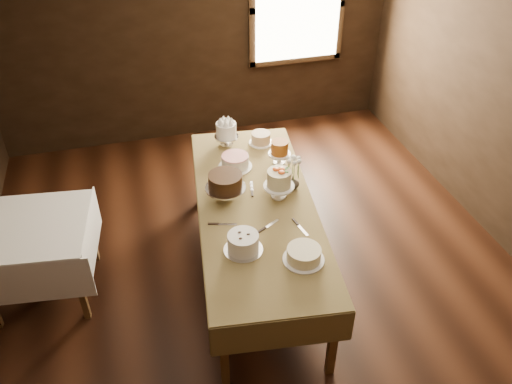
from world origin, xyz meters
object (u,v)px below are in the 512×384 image
object	(u,v)px
cake_chocolate	(226,187)
cake_swirl	(243,243)
side_table	(33,234)
cake_speckled	(261,138)
cake_server_e	(228,224)
cake_server_a	(272,223)
cake_server_d	(287,184)
flower_vase	(293,183)
cake_cream	(304,255)
display_table	(256,209)
cake_lattice	(235,162)
cake_server_c	(252,186)
cake_caramel	(279,154)
cake_flowers	(279,185)
cake_meringue	(226,135)
cake_server_b	(303,230)

from	to	relation	value
cake_chocolate	cake_swirl	bearing A→B (deg)	-91.69
side_table	cake_speckled	size ratio (longest dim) A/B	4.14
cake_server_e	cake_server_a	bearing A→B (deg)	2.14
cake_server_d	flower_vase	size ratio (longest dim) A/B	1.95
side_table	cake_swirl	size ratio (longest dim) A/B	3.31
cake_cream	flower_vase	world-z (taller)	flower_vase
cake_swirl	display_table	bearing A→B (deg)	65.08
cake_lattice	cake_swirl	world-z (taller)	cake_swirl
cake_swirl	cake_server_c	xyz separation A→B (m)	(0.29, 0.81, -0.07)
side_table	cake_caramel	world-z (taller)	cake_caramel
cake_flowers	cake_lattice	bearing A→B (deg)	114.97
cake_chocolate	cake_server_a	world-z (taller)	cake_chocolate
cake_lattice	cake_flowers	bearing A→B (deg)	-65.03
cake_swirl	cake_speckled	bearing A→B (deg)	69.34
cake_cream	cake_server_e	distance (m)	0.73
side_table	cake_swirl	bearing A→B (deg)	-25.86
cake_lattice	cake_speckled	bearing A→B (deg)	45.46
cake_lattice	cake_server_c	world-z (taller)	cake_lattice
cake_server_e	cake_server_d	bearing A→B (deg)	48.61
cake_meringue	cake_server_a	bearing A→B (deg)	-86.42
cake_flowers	cake_cream	world-z (taller)	cake_flowers
cake_meringue	cake_server_d	xyz separation A→B (m)	(0.38, -0.83, -0.12)
cake_meringue	cake_server_e	bearing A→B (deg)	-102.44
side_table	cake_lattice	bearing A→B (deg)	11.28
display_table	cake_swirl	xyz separation A→B (m)	(-0.25, -0.55, 0.13)
cake_cream	flower_vase	distance (m)	0.94
side_table	cake_caramel	size ratio (longest dim) A/B	4.02
cake_server_a	cake_server_c	size ratio (longest dim) A/B	1.00
cake_cream	cake_server_e	world-z (taller)	cake_cream
cake_meringue	cake_server_d	size ratio (longest dim) A/B	1.09
cake_server_a	cake_server_c	xyz separation A→B (m)	(-0.02, 0.56, 0.00)
side_table	cake_cream	bearing A→B (deg)	-26.42
cake_server_c	cake_server_d	bearing A→B (deg)	-87.52
cake_caramel	flower_vase	bearing A→B (deg)	-90.98
cake_speckled	cake_cream	world-z (taller)	cake_speckled
cake_chocolate	cake_server_e	world-z (taller)	cake_chocolate
cake_meringue	flower_vase	world-z (taller)	cake_meringue
cake_lattice	cake_swirl	bearing A→B (deg)	-100.54
cake_lattice	cake_server_c	bearing A→B (deg)	-78.51
side_table	cake_chocolate	bearing A→B (deg)	-3.10
cake_flowers	cake_server_e	size ratio (longest dim) A/B	1.17
cake_lattice	cake_cream	world-z (taller)	cake_lattice
cake_lattice	cake_server_b	world-z (taller)	cake_lattice
cake_flowers	cake_speckled	bearing A→B (deg)	83.93
cake_chocolate	cake_server_b	bearing A→B (deg)	-49.84
cake_swirl	flower_vase	world-z (taller)	cake_swirl
cake_chocolate	cake_cream	distance (m)	1.01
cake_chocolate	display_table	bearing A→B (deg)	-33.63
cake_meringue	cake_flowers	world-z (taller)	cake_flowers
cake_meringue	cake_cream	xyz separation A→B (m)	(0.19, -1.81, -0.07)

